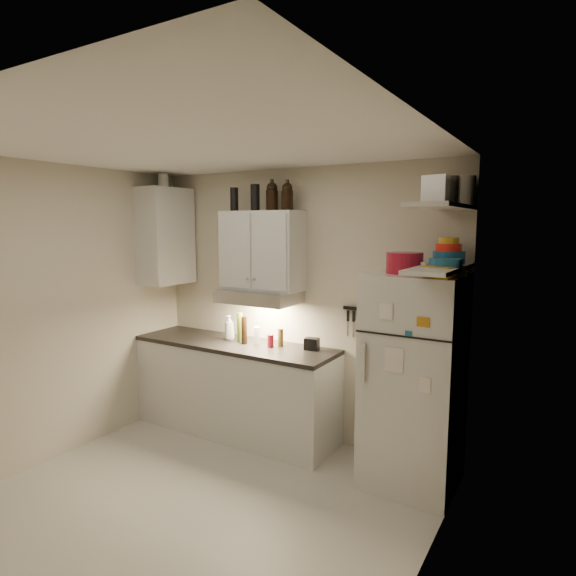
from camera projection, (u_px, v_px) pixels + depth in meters
The scene contains 36 objects.
floor at pixel (196, 508), 3.55m from camera, with size 3.20×3.00×0.02m, color #B6B2A8.
ceiling at pixel (186, 143), 3.21m from camera, with size 3.20×3.00×0.02m, color white.
back_wall at pixel (298, 305), 4.66m from camera, with size 3.20×0.02×2.60m, color beige.
left_wall at pixel (53, 313), 4.20m from camera, with size 0.02×3.00×2.60m, color beige.
right_wall at pixel (419, 371), 2.56m from camera, with size 0.02×3.00×2.60m, color beige.
base_cabinet at pixel (235, 389), 4.79m from camera, with size 2.10×0.60×0.88m, color silver.
countertop at pixel (234, 344), 4.73m from camera, with size 2.10×0.62×0.04m, color black.
upper_cabinet at pixel (262, 251), 4.60m from camera, with size 0.80×0.33×0.75m, color silver.
side_cabinet at pixel (166, 236), 5.05m from camera, with size 0.33×0.55×1.00m, color silver.
range_hood at pixel (259, 296), 4.60m from camera, with size 0.76×0.46×0.12m, color silver.
fridge at pixel (414, 381), 3.78m from camera, with size 0.70×0.68×1.70m, color silver.
shelf_hi at pixel (443, 206), 3.39m from camera, with size 0.30×0.95×0.03m, color silver.
shelf_lo at pixel (440, 268), 3.45m from camera, with size 0.30×0.95×0.03m, color silver.
knife_strip at pixel (365, 310), 4.28m from camera, with size 0.42×0.02×0.03m, color black.
dutch_oven at pixel (405, 263), 3.68m from camera, with size 0.28×0.28×0.16m, color maroon.
book_stack at pixel (444, 272), 3.39m from camera, with size 0.20×0.25×0.08m, color #B87917.
spice_jar at pixel (424, 269), 3.57m from camera, with size 0.06×0.06×0.10m, color silver.
stock_pot at pixel (454, 191), 3.66m from camera, with size 0.31×0.31×0.22m, color silver.
tin_a at pixel (442, 190), 3.29m from camera, with size 0.18×0.16×0.18m, color #AAAAAD.
tin_b at pixel (440, 189), 3.12m from camera, with size 0.17×0.17×0.17m, color #AAAAAD.
bowl_teal at pixel (449, 257), 3.67m from camera, with size 0.24×0.24×0.10m, color #16577E.
bowl_orange at pixel (449, 247), 3.66m from camera, with size 0.19×0.19×0.06m, color red.
bowl_yellow at pixel (449, 240), 3.65m from camera, with size 0.15×0.15×0.05m, color gold.
plates at pixel (446, 263), 3.40m from camera, with size 0.23×0.23×0.06m, color #16577E.
growler_a at pixel (272, 196), 4.49m from camera, with size 0.11×0.11×0.27m, color black, non-canonical shape.
growler_b at pixel (287, 196), 4.40m from camera, with size 0.11×0.11×0.26m, color black, non-canonical shape.
thermos_a at pixel (255, 198), 4.52m from camera, with size 0.09×0.09×0.25m, color black.
thermos_b at pixel (234, 199), 4.65m from camera, with size 0.08×0.08×0.22m, color black.
side_jar at pixel (163, 181), 4.96m from camera, with size 0.11×0.11×0.14m, color silver.
soap_bottle at pixel (229, 326), 4.83m from camera, with size 0.11×0.11×0.28m, color silver.
pepper_mill at pixel (281, 337), 4.57m from camera, with size 0.05×0.05×0.17m, color brown.
oil_bottle at pixel (240, 327), 4.75m from camera, with size 0.06×0.06×0.29m, color #4A6318.
vinegar_bottle at pixel (244, 330), 4.66m from camera, with size 0.06×0.06×0.27m, color black.
clear_bottle at pixel (257, 336), 4.65m from camera, with size 0.06×0.06×0.17m, color silver.
red_jar at pixel (270, 341), 4.55m from camera, with size 0.06×0.06×0.12m, color maroon.
caddy at pixel (312, 344), 4.45m from camera, with size 0.13×0.09×0.11m, color black.
Camera 1 is at (2.29, -2.48, 2.07)m, focal length 30.00 mm.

